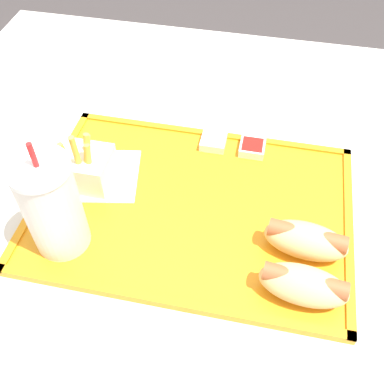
{
  "coord_description": "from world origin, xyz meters",
  "views": [
    {
      "loc": [
        -0.07,
        0.46,
        1.29
      ],
      "look_at": [
        0.02,
        0.04,
        0.79
      ],
      "focal_mm": 42.0,
      "sensor_mm": 36.0,
      "label": 1
    }
  ],
  "objects_px": {
    "sauce_cup_mayo": "(213,141)",
    "sauce_cup_ketchup": "(252,147)",
    "hot_dog_near": "(306,240)",
    "soda_cup": "(52,206)",
    "hot_dog_far": "(304,284)",
    "fries_carton": "(83,167)"
  },
  "relations": [
    {
      "from": "sauce_cup_mayo",
      "to": "sauce_cup_ketchup",
      "type": "height_order",
      "value": "same"
    },
    {
      "from": "hot_dog_near",
      "to": "soda_cup",
      "type": "bearing_deg",
      "value": 8.57
    },
    {
      "from": "hot_dog_far",
      "to": "sauce_cup_mayo",
      "type": "relative_size",
      "value": 2.84
    },
    {
      "from": "sauce_cup_mayo",
      "to": "hot_dog_near",
      "type": "bearing_deg",
      "value": 130.43
    },
    {
      "from": "fries_carton",
      "to": "sauce_cup_mayo",
      "type": "relative_size",
      "value": 2.61
    },
    {
      "from": "hot_dog_near",
      "to": "sauce_cup_mayo",
      "type": "height_order",
      "value": "hot_dog_near"
    },
    {
      "from": "soda_cup",
      "to": "sauce_cup_mayo",
      "type": "distance_m",
      "value": 0.3
    },
    {
      "from": "hot_dog_far",
      "to": "hot_dog_near",
      "type": "height_order",
      "value": "same"
    },
    {
      "from": "soda_cup",
      "to": "hot_dog_near",
      "type": "height_order",
      "value": "soda_cup"
    },
    {
      "from": "hot_dog_far",
      "to": "hot_dog_near",
      "type": "xyz_separation_m",
      "value": [
        0.0,
        -0.07,
        0.0
      ]
    },
    {
      "from": "fries_carton",
      "to": "sauce_cup_mayo",
      "type": "xyz_separation_m",
      "value": [
        -0.18,
        -0.12,
        -0.02
      ]
    },
    {
      "from": "soda_cup",
      "to": "sauce_cup_ketchup",
      "type": "height_order",
      "value": "soda_cup"
    },
    {
      "from": "hot_dog_far",
      "to": "sauce_cup_ketchup",
      "type": "xyz_separation_m",
      "value": [
        0.09,
        -0.25,
        -0.02
      ]
    },
    {
      "from": "hot_dog_far",
      "to": "soda_cup",
      "type": "bearing_deg",
      "value": -3.29
    },
    {
      "from": "soda_cup",
      "to": "fries_carton",
      "type": "relative_size",
      "value": 1.71
    },
    {
      "from": "hot_dog_far",
      "to": "sauce_cup_mayo",
      "type": "xyz_separation_m",
      "value": [
        0.16,
        -0.26,
        -0.02
      ]
    },
    {
      "from": "fries_carton",
      "to": "sauce_cup_ketchup",
      "type": "distance_m",
      "value": 0.28
    },
    {
      "from": "soda_cup",
      "to": "sauce_cup_ketchup",
      "type": "relative_size",
      "value": 4.47
    },
    {
      "from": "fries_carton",
      "to": "sauce_cup_mayo",
      "type": "height_order",
      "value": "fries_carton"
    },
    {
      "from": "hot_dog_near",
      "to": "sauce_cup_ketchup",
      "type": "distance_m",
      "value": 0.21
    },
    {
      "from": "sauce_cup_ketchup",
      "to": "sauce_cup_mayo",
      "type": "bearing_deg",
      "value": -1.06
    },
    {
      "from": "hot_dog_far",
      "to": "sauce_cup_ketchup",
      "type": "bearing_deg",
      "value": -69.98
    }
  ]
}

